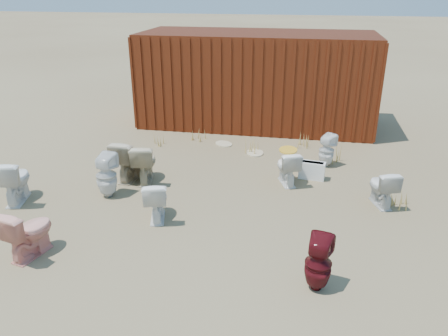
% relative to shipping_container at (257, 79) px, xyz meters
% --- Properties ---
extents(ground, '(100.00, 100.00, 0.00)m').
position_rel_shipping_container_xyz_m(ground, '(0.00, -5.20, -1.20)').
color(ground, brown).
rests_on(ground, ground).
extents(shipping_container, '(6.00, 2.40, 2.40)m').
position_rel_shipping_container_xyz_m(shipping_container, '(0.00, 0.00, 0.00)').
color(shipping_container, '#521C0D').
rests_on(shipping_container, ground).
extents(toilet_front_a, '(0.63, 0.86, 0.79)m').
position_rel_shipping_container_xyz_m(toilet_front_a, '(-3.55, -5.47, -0.80)').
color(toilet_front_a, white).
rests_on(toilet_front_a, ground).
extents(toilet_front_pink, '(0.57, 0.80, 0.74)m').
position_rel_shipping_container_xyz_m(toilet_front_pink, '(-2.32, -6.93, -0.83)').
color(toilet_front_pink, '#F39D8C').
rests_on(toilet_front_pink, ground).
extents(toilet_front_c, '(0.55, 0.75, 0.68)m').
position_rel_shipping_container_xyz_m(toilet_front_c, '(-0.92, -5.60, -0.86)').
color(toilet_front_c, white).
rests_on(toilet_front_c, ground).
extents(toilet_front_maroon, '(0.40, 0.41, 0.74)m').
position_rel_shipping_container_xyz_m(toilet_front_maroon, '(1.63, -6.93, -0.83)').
color(toilet_front_maroon, '#530E13').
rests_on(toilet_front_maroon, ground).
extents(toilet_front_e, '(0.55, 0.73, 0.66)m').
position_rel_shipping_container_xyz_m(toilet_front_e, '(2.73, -4.41, -0.87)').
color(toilet_front_e, silver).
rests_on(toilet_front_e, ground).
extents(toilet_back_a, '(0.41, 0.41, 0.81)m').
position_rel_shipping_container_xyz_m(toilet_back_a, '(-2.05, -5.00, -0.79)').
color(toilet_back_a, white).
rests_on(toilet_back_a, ground).
extents(toilet_back_beige_left, '(0.52, 0.84, 0.82)m').
position_rel_shipping_container_xyz_m(toilet_back_beige_left, '(-1.95, -4.20, -0.79)').
color(toilet_back_beige_left, '#C5B390').
rests_on(toilet_back_beige_left, ground).
extents(toilet_back_beige_right, '(0.57, 0.82, 0.77)m').
position_rel_shipping_container_xyz_m(toilet_back_beige_right, '(-1.62, -4.24, -0.82)').
color(toilet_back_beige_right, beige).
rests_on(toilet_back_beige_right, ground).
extents(toilet_back_yellowlid, '(0.58, 0.75, 0.67)m').
position_rel_shipping_container_xyz_m(toilet_back_yellowlid, '(1.08, -3.83, -0.87)').
color(toilet_back_yellowlid, white).
rests_on(toilet_back_yellowlid, ground).
extents(toilet_back_e, '(0.44, 0.44, 0.70)m').
position_rel_shipping_container_xyz_m(toilet_back_e, '(1.83, -2.82, -0.85)').
color(toilet_back_e, white).
rests_on(toilet_back_e, ground).
extents(yellow_lid, '(0.34, 0.42, 0.02)m').
position_rel_shipping_container_xyz_m(yellow_lid, '(1.08, -3.83, -0.52)').
color(yellow_lid, gold).
rests_on(yellow_lid, toilet_back_yellowlid).
extents(loose_tank, '(0.52, 0.27, 0.35)m').
position_rel_shipping_container_xyz_m(loose_tank, '(1.55, -3.52, -1.02)').
color(loose_tank, white).
rests_on(loose_tank, ground).
extents(loose_lid_near, '(0.46, 0.55, 0.02)m').
position_rel_shipping_container_xyz_m(loose_lid_near, '(0.29, -2.36, -1.19)').
color(loose_lid_near, beige).
rests_on(loose_lid_near, ground).
extents(loose_lid_far, '(0.59, 0.59, 0.02)m').
position_rel_shipping_container_xyz_m(loose_lid_far, '(-0.52, -1.91, -1.19)').
color(loose_lid_far, beige).
rests_on(loose_lid_far, ground).
extents(weed_clump_a, '(0.36, 0.36, 0.29)m').
position_rel_shipping_container_xyz_m(weed_clump_a, '(-2.01, -2.28, -1.06)').
color(weed_clump_a, tan).
rests_on(weed_clump_a, ground).
extents(weed_clump_b, '(0.32, 0.32, 0.31)m').
position_rel_shipping_container_xyz_m(weed_clump_b, '(0.21, -2.33, -1.05)').
color(weed_clump_b, tan).
rests_on(weed_clump_b, ground).
extents(weed_clump_c, '(0.36, 0.36, 0.36)m').
position_rel_shipping_container_xyz_m(weed_clump_c, '(2.01, -2.58, -1.02)').
color(weed_clump_c, tan).
rests_on(weed_clump_c, ground).
extents(weed_clump_d, '(0.30, 0.30, 0.24)m').
position_rel_shipping_container_xyz_m(weed_clump_d, '(-1.20, -1.70, -1.08)').
color(weed_clump_d, tan).
rests_on(weed_clump_d, ground).
extents(weed_clump_e, '(0.34, 0.34, 0.29)m').
position_rel_shipping_container_xyz_m(weed_clump_e, '(1.30, -1.70, -1.05)').
color(weed_clump_e, tan).
rests_on(weed_clump_e, ground).
extents(weed_clump_f, '(0.28, 0.28, 0.23)m').
position_rel_shipping_container_xyz_m(weed_clump_f, '(3.03, -4.45, -1.09)').
color(weed_clump_f, tan).
rests_on(weed_clump_f, ground).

